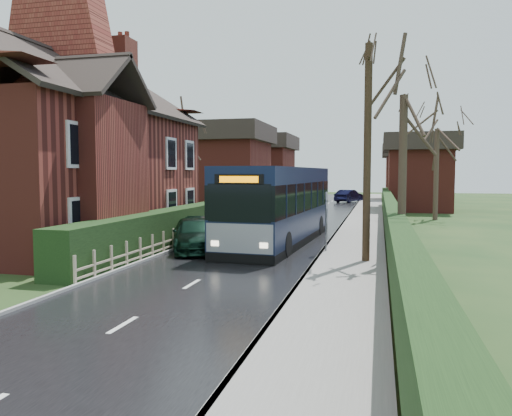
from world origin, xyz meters
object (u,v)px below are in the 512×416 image
(brick_house, at_px, (66,148))
(bus_stop_sign, at_px, (326,213))
(telegraph_pole, at_px, (367,154))
(bus, at_px, (280,206))
(car_green, at_px, (195,235))
(car_silver, at_px, (212,230))

(brick_house, distance_m, bus_stop_sign, 12.25)
(bus_stop_sign, height_order, telegraph_pole, telegraph_pole)
(bus_stop_sign, distance_m, telegraph_pole, 3.35)
(telegraph_pole, bearing_deg, brick_house, 164.81)
(bus_stop_sign, xyz_separation_m, telegraph_pole, (1.60, -1.90, 2.24))
(bus, bearing_deg, car_green, -131.54)
(brick_house, relative_size, car_silver, 3.48)
(bus, height_order, car_green, bus)
(brick_house, height_order, bus_stop_sign, brick_house)
(brick_house, distance_m, bus, 10.14)
(car_silver, distance_m, car_green, 1.31)
(brick_house, height_order, telegraph_pole, brick_house)
(telegraph_pole, bearing_deg, car_green, 162.16)
(telegraph_pole, bearing_deg, bus_stop_sign, 124.56)
(brick_house, distance_m, telegraph_pole, 13.74)
(brick_house, xyz_separation_m, car_silver, (6.85, 0.49, -3.66))
(car_silver, height_order, telegraph_pole, telegraph_pole)
(car_silver, xyz_separation_m, telegraph_pole, (6.68, -2.79, 3.17))
(car_green, height_order, telegraph_pole, telegraph_pole)
(car_green, bearing_deg, car_silver, 51.04)
(car_green, relative_size, bus_stop_sign, 1.82)
(bus, distance_m, bus_stop_sign, 3.57)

